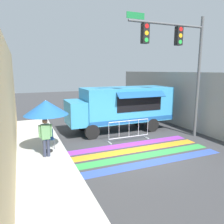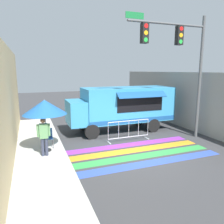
{
  "view_description": "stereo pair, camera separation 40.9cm",
  "coord_description": "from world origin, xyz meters",
  "px_view_note": "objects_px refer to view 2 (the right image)",
  "views": [
    {
      "loc": [
        -4.89,
        -8.21,
        3.65
      ],
      "look_at": [
        -0.41,
        2.36,
        1.45
      ],
      "focal_mm": 35.0,
      "sensor_mm": 36.0,
      "label": 1
    },
    {
      "loc": [
        -4.51,
        -8.36,
        3.65
      ],
      "look_at": [
        -0.41,
        2.36,
        1.45
      ],
      "focal_mm": 35.0,
      "sensor_mm": 36.0,
      "label": 2
    }
  ],
  "objects_px": {
    "vendor_person": "(44,135)",
    "barricade_front": "(129,131)",
    "food_truck": "(120,106)",
    "traffic_signal_pole": "(180,53)",
    "folding_chair": "(48,136)",
    "patio_umbrella": "(45,107)"
  },
  "relations": [
    {
      "from": "food_truck",
      "to": "traffic_signal_pole",
      "type": "xyz_separation_m",
      "value": [
        2.08,
        -2.63,
        2.94
      ]
    },
    {
      "from": "patio_umbrella",
      "to": "vendor_person",
      "type": "height_order",
      "value": "patio_umbrella"
    },
    {
      "from": "food_truck",
      "to": "traffic_signal_pole",
      "type": "height_order",
      "value": "traffic_signal_pole"
    },
    {
      "from": "vendor_person",
      "to": "barricade_front",
      "type": "xyz_separation_m",
      "value": [
        4.3,
        1.0,
        -0.52
      ]
    },
    {
      "from": "folding_chair",
      "to": "barricade_front",
      "type": "bearing_deg",
      "value": -14.02
    },
    {
      "from": "patio_umbrella",
      "to": "folding_chair",
      "type": "xyz_separation_m",
      "value": [
        0.11,
        0.49,
        -1.42
      ]
    },
    {
      "from": "patio_umbrella",
      "to": "barricade_front",
      "type": "xyz_separation_m",
      "value": [
        4.17,
        0.46,
        -1.56
      ]
    },
    {
      "from": "food_truck",
      "to": "folding_chair",
      "type": "bearing_deg",
      "value": -156.52
    },
    {
      "from": "food_truck",
      "to": "patio_umbrella",
      "type": "xyz_separation_m",
      "value": [
        -4.49,
        -2.4,
        0.55
      ]
    },
    {
      "from": "vendor_person",
      "to": "barricade_front",
      "type": "bearing_deg",
      "value": 28.93
    },
    {
      "from": "traffic_signal_pole",
      "to": "folding_chair",
      "type": "height_order",
      "value": "traffic_signal_pole"
    },
    {
      "from": "folding_chair",
      "to": "patio_umbrella",
      "type": "bearing_deg",
      "value": -115.74
    },
    {
      "from": "traffic_signal_pole",
      "to": "folding_chair",
      "type": "bearing_deg",
      "value": 173.65
    },
    {
      "from": "patio_umbrella",
      "to": "folding_chair",
      "type": "distance_m",
      "value": 1.51
    },
    {
      "from": "traffic_signal_pole",
      "to": "folding_chair",
      "type": "relative_size",
      "value": 7.35
    },
    {
      "from": "folding_chair",
      "to": "barricade_front",
      "type": "relative_size",
      "value": 0.37
    },
    {
      "from": "folding_chair",
      "to": "vendor_person",
      "type": "bearing_deg",
      "value": -116.55
    },
    {
      "from": "food_truck",
      "to": "traffic_signal_pole",
      "type": "relative_size",
      "value": 0.99
    },
    {
      "from": "food_truck",
      "to": "folding_chair",
      "type": "relative_size",
      "value": 7.32
    },
    {
      "from": "traffic_signal_pole",
      "to": "patio_umbrella",
      "type": "bearing_deg",
      "value": 178.0
    },
    {
      "from": "patio_umbrella",
      "to": "vendor_person",
      "type": "relative_size",
      "value": 1.41
    },
    {
      "from": "patio_umbrella",
      "to": "vendor_person",
      "type": "distance_m",
      "value": 1.18
    }
  ]
}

